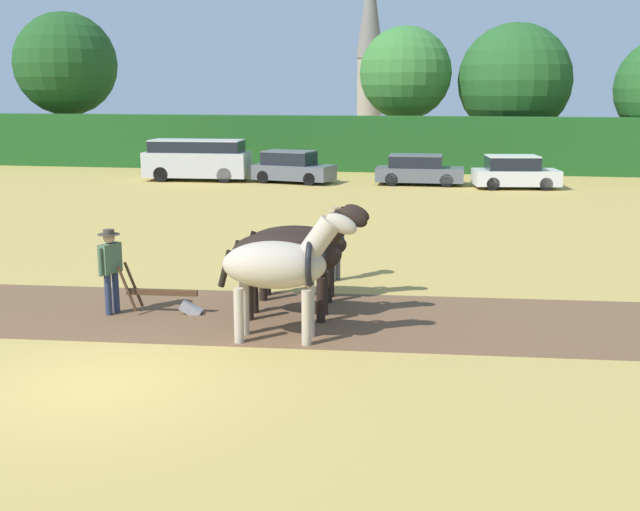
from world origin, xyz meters
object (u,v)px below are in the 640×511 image
at_px(church_spire, 370,44).
at_px(farmer_at_plow, 110,264).
at_px(parked_van, 197,159).
at_px(parked_car_center_left, 419,170).
at_px(farmer_beside_team, 335,237).
at_px(parked_car_center, 515,173).
at_px(plow, 169,298).
at_px(draft_horse_lead_left, 280,265).
at_px(tree_center_left, 405,73).
at_px(draft_horse_lead_right, 292,253).
at_px(parked_car_left, 292,168).
at_px(tree_left, 66,64).
at_px(draft_horse_trail_left, 302,244).
at_px(tree_center, 515,81).

relative_size(church_spire, farmer_at_plow, 9.06).
height_order(parked_van, parked_car_center_left, parked_van).
bearing_deg(farmer_beside_team, parked_car_center, 98.59).
height_order(plow, parked_van, parked_van).
bearing_deg(parked_car_center_left, draft_horse_lead_left, -92.86).
relative_size(tree_center_left, draft_horse_lead_right, 2.81).
xyz_separation_m(draft_horse_lead_right, parked_van, (-9.99, 23.18, -0.27)).
height_order(draft_horse_lead_right, parked_car_center_left, draft_horse_lead_right).
xyz_separation_m(farmer_beside_team, parked_car_left, (-5.44, 19.82, -0.33)).
height_order(tree_left, parked_van, tree_left).
distance_m(draft_horse_lead_right, draft_horse_trail_left, 1.49).
height_order(farmer_beside_team, parked_van, parked_van).
relative_size(plow, parked_car_center_left, 0.41).
xyz_separation_m(church_spire, farmer_at_plow, (1.98, -59.11, -7.35)).
bearing_deg(draft_horse_trail_left, farmer_at_plow, -156.63).
relative_size(farmer_at_plow, parked_car_left, 0.42).
bearing_deg(draft_horse_lead_left, parked_car_center, 73.23).
bearing_deg(tree_center, tree_center_left, -174.22).
distance_m(parked_van, parked_car_left, 4.89).
relative_size(draft_horse_lead_left, plow, 1.52).
bearing_deg(tree_center_left, draft_horse_lead_left, -89.14).
relative_size(church_spire, draft_horse_lead_right, 5.54).
bearing_deg(draft_horse_lead_left, parked_car_center_left, 83.65).
bearing_deg(tree_left, draft_horse_trail_left, -55.17).
distance_m(farmer_beside_team, parked_car_center, 20.16).
height_order(tree_center_left, farmer_beside_team, tree_center_left).
bearing_deg(tree_left, tree_center, 2.17).
distance_m(draft_horse_lead_right, plow, 2.77).
xyz_separation_m(draft_horse_lead_right, farmer_at_plow, (-3.72, -0.40, -0.28)).
bearing_deg(parked_van, tree_center_left, 42.34).
bearing_deg(draft_horse_lead_left, tree_center_left, 86.72).
bearing_deg(parked_van, parked_car_center, -4.21).
height_order(draft_horse_trail_left, parked_car_center, draft_horse_trail_left).
distance_m(draft_horse_trail_left, plow, 3.12).
distance_m(draft_horse_lead_right, parked_car_center_left, 23.43).
distance_m(draft_horse_lead_left, farmer_beside_team, 4.80).
height_order(church_spire, parked_car_center_left, church_spire).
distance_m(plow, farmer_at_plow, 1.37).
bearing_deg(parked_car_left, farmer_at_plow, -74.73).
bearing_deg(parked_car_center_left, tree_center, 63.68).
bearing_deg(tree_center_left, tree_center, 5.78).
distance_m(parked_car_left, parked_car_center, 10.67).
height_order(draft_horse_lead_left, draft_horse_trail_left, draft_horse_lead_left).
bearing_deg(church_spire, parked_car_center, -72.62).
relative_size(farmer_beside_team, parked_car_center, 0.44).
distance_m(tree_center, draft_horse_lead_left, 35.56).
relative_size(tree_center_left, parked_car_center_left, 1.94).
bearing_deg(parked_van, tree_left, 138.92).
relative_size(tree_center, draft_horse_lead_right, 2.86).
bearing_deg(plow, parked_car_center, 66.38).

